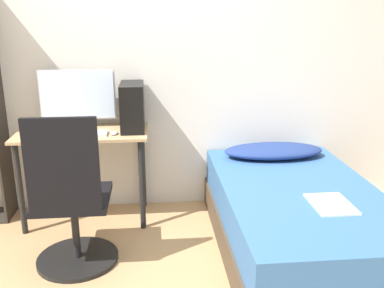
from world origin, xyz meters
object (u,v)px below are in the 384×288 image
keyboard (79,134)px  bed (297,220)px  pc_tower (132,107)px  monitor (78,97)px  office_chair (72,211)px

keyboard → bed: bearing=-19.8°
bed → pc_tower: size_ratio=4.71×
monitor → pc_tower: monitor is taller
keyboard → office_chair: bearing=-87.9°
office_chair → pc_tower: pc_tower is taller
bed → keyboard: keyboard is taller
keyboard → pc_tower: bearing=19.5°
office_chair → keyboard: 0.70m
monitor → pc_tower: (0.43, -0.10, -0.06)m
monitor → keyboard: 0.34m
monitor → pc_tower: 0.45m
bed → pc_tower: pc_tower is taller
bed → pc_tower: (-1.14, 0.70, 0.68)m
pc_tower → office_chair: bearing=-117.0°
monitor → keyboard: size_ratio=1.39×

